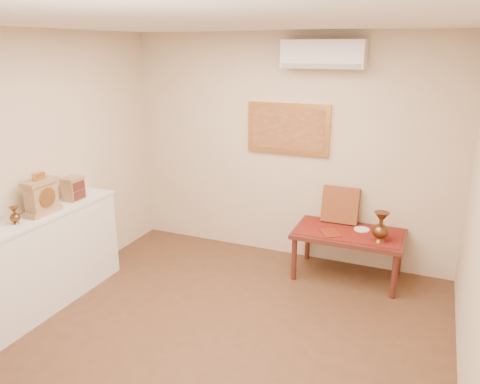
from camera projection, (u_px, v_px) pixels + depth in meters
The scene contains 16 objects.
floor at pixel (206, 353), 4.04m from camera, with size 4.50×4.50×0.00m, color brown.
ceiling at pixel (197, 21), 3.24m from camera, with size 4.50×4.50×0.00m, color silver.
wall_back at pixel (288, 149), 5.62m from camera, with size 4.00×0.02×2.70m, color beige.
wall_left at pixel (12, 178), 4.38m from camera, with size 0.02×4.50×2.70m, color beige.
brass_urn_small at pixel (14, 213), 4.24m from camera, with size 0.09×0.09×0.21m, color brown, non-canonical shape.
table_cloth at pixel (349, 232), 5.21m from camera, with size 1.14×0.59×0.01m, color maroon.
brass_urn_tall at pixel (381, 224), 4.88m from camera, with size 0.18×0.18×0.40m, color brown, non-canonical shape.
plate at pixel (362, 229), 5.25m from camera, with size 0.17×0.17×0.01m, color white.
menu at pixel (330, 233), 5.15m from camera, with size 0.18×0.25×0.01m, color maroon.
cushion at pixel (340, 205), 5.43m from camera, with size 0.42×0.10×0.42m, color #601813.
display_ledge at pixel (38, 264), 4.57m from camera, with size 0.37×2.02×0.98m.
mantel_clock at pixel (42, 196), 4.48m from camera, with size 0.17×0.36×0.41m.
wooden_chest at pixel (73, 188), 4.91m from camera, with size 0.16×0.21×0.24m.
low_table at pixel (349, 237), 5.23m from camera, with size 1.20×0.70×0.55m.
painting at pixel (288, 129), 5.52m from camera, with size 1.00×0.06×0.60m.
ac_unit at pixel (323, 54), 5.02m from camera, with size 0.90×0.25×0.30m.
Camera 1 is at (1.61, -3.05, 2.53)m, focal length 35.00 mm.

